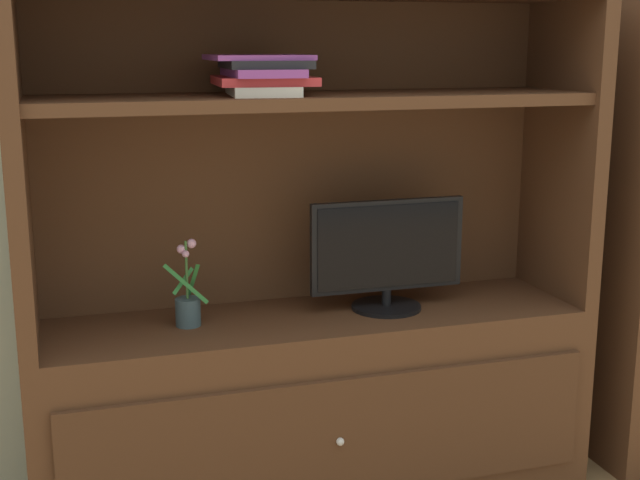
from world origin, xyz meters
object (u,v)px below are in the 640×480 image
object	(u,v)px
media_console	(315,350)
potted_plant	(188,305)
tv_monitor	(387,254)
magazine_stack	(263,74)

from	to	relation	value
media_console	potted_plant	bearing A→B (deg)	179.22
tv_monitor	magazine_stack	xyz separation A→B (m)	(-0.39, -0.00, 0.56)
tv_monitor	media_console	bearing A→B (deg)	176.57
media_console	tv_monitor	world-z (taller)	media_console
potted_plant	magazine_stack	distance (m)	0.71
media_console	magazine_stack	xyz separation A→B (m)	(-0.16, -0.01, 0.86)
magazine_stack	tv_monitor	bearing A→B (deg)	0.02
media_console	tv_monitor	distance (m)	0.38
tv_monitor	magazine_stack	distance (m)	0.68
magazine_stack	media_console	bearing A→B (deg)	5.11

